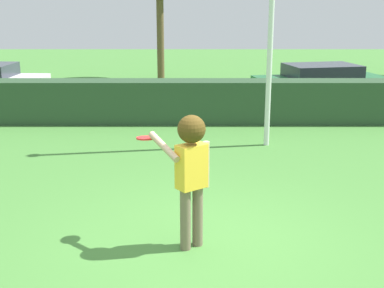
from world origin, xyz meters
The scene contains 5 objects.
ground_plane centered at (0.00, 0.00, 0.00)m, with size 60.00×60.00×0.00m, color #468237.
person centered at (-0.16, -0.15, 1.17)m, with size 0.81×0.56×1.80m.
frisbee centered at (-0.77, 0.24, 1.40)m, with size 0.26×0.26×0.04m.
hedge_row centered at (0.00, 7.27, 0.57)m, with size 19.49×0.90×1.14m, color #2C492D.
parked_car_green centered at (4.01, 10.01, 0.69)m, with size 4.46×2.54×1.25m.
Camera 1 is at (-0.15, -6.38, 3.15)m, focal length 47.89 mm.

